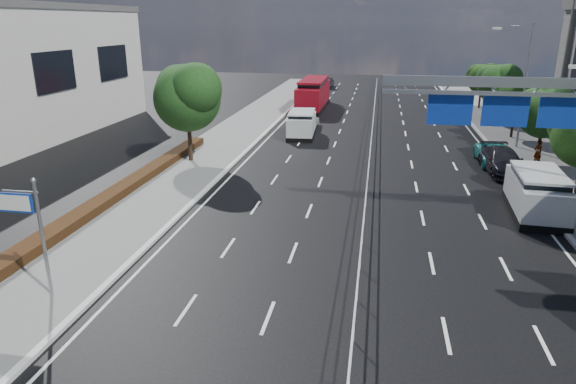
# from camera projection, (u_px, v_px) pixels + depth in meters

# --- Properties ---
(ground) EXTENTS (160.00, 160.00, 0.00)m
(ground) POSITION_uv_depth(u_px,v_px,m) (355.00, 326.00, 16.20)
(ground) COLOR black
(ground) RESTS_ON ground
(sidewalk_near) EXTENTS (5.00, 140.00, 0.14)m
(sidewalk_near) POSITION_uv_depth(u_px,v_px,m) (26.00, 293.00, 18.06)
(sidewalk_near) COLOR slate
(sidewalk_near) RESTS_ON ground
(kerb_near) EXTENTS (0.25, 140.00, 0.15)m
(kerb_near) POSITION_uv_depth(u_px,v_px,m) (92.00, 299.00, 17.65)
(kerb_near) COLOR silver
(kerb_near) RESTS_ON ground
(median_fence) EXTENTS (0.05, 85.00, 1.02)m
(median_fence) POSITION_uv_depth(u_px,v_px,m) (371.00, 147.00, 37.05)
(median_fence) COLOR silver
(median_fence) RESTS_ON ground
(hedge_near) EXTENTS (1.00, 36.00, 0.44)m
(hedge_near) POSITION_uv_depth(u_px,v_px,m) (62.00, 228.00, 22.93)
(hedge_near) COLOR black
(hedge_near) RESTS_ON sidewalk_near
(toilet_sign) EXTENTS (1.62, 0.18, 4.34)m
(toilet_sign) POSITION_uv_depth(u_px,v_px,m) (27.00, 218.00, 17.05)
(toilet_sign) COLOR gray
(toilet_sign) RESTS_ON ground
(overhead_gantry) EXTENTS (10.24, 0.38, 7.45)m
(overhead_gantry) POSITION_uv_depth(u_px,v_px,m) (524.00, 105.00, 22.70)
(overhead_gantry) COLOR gray
(overhead_gantry) RESTS_ON ground
(streetlight_far) EXTENTS (2.78, 2.40, 9.00)m
(streetlight_far) POSITION_uv_depth(u_px,v_px,m) (522.00, 78.00, 37.11)
(streetlight_far) COLOR gray
(streetlight_far) RESTS_ON ground
(near_tree_back) EXTENTS (4.84, 4.51, 6.69)m
(near_tree_back) POSITION_uv_depth(u_px,v_px,m) (188.00, 94.00, 33.47)
(near_tree_back) COLOR black
(near_tree_back) RESTS_ON ground
(far_tree_e) EXTENTS (3.63, 3.38, 5.13)m
(far_tree_e) POSITION_uv_depth(u_px,v_px,m) (545.00, 110.00, 33.76)
(far_tree_e) COLOR black
(far_tree_e) RESTS_ON ground
(far_tree_f) EXTENTS (3.52, 3.28, 5.02)m
(far_tree_f) POSITION_uv_depth(u_px,v_px,m) (517.00, 96.00, 40.78)
(far_tree_f) COLOR black
(far_tree_f) RESTS_ON ground
(far_tree_g) EXTENTS (3.96, 3.69, 5.45)m
(far_tree_g) POSITION_uv_depth(u_px,v_px,m) (498.00, 82.00, 47.70)
(far_tree_g) COLOR black
(far_tree_g) RESTS_ON ground
(far_tree_h) EXTENTS (3.41, 3.18, 4.91)m
(far_tree_h) POSITION_uv_depth(u_px,v_px,m) (483.00, 77.00, 54.82)
(far_tree_h) COLOR black
(far_tree_h) RESTS_ON ground
(white_minivan) EXTENTS (2.38, 4.97, 2.11)m
(white_minivan) POSITION_uv_depth(u_px,v_px,m) (302.00, 124.00, 42.43)
(white_minivan) COLOR black
(white_minivan) RESTS_ON ground
(red_bus) EXTENTS (2.62, 10.76, 3.21)m
(red_bus) POSITION_uv_depth(u_px,v_px,m) (313.00, 93.00, 55.70)
(red_bus) COLOR black
(red_bus) RESTS_ON ground
(near_car_silver) EXTENTS (1.72, 3.96, 1.33)m
(near_car_silver) POSITION_uv_depth(u_px,v_px,m) (309.00, 120.00, 45.97)
(near_car_silver) COLOR #B7BABF
(near_car_silver) RESTS_ON ground
(near_car_dark) EXTENTS (1.64, 4.35, 1.42)m
(near_car_dark) POSITION_uv_depth(u_px,v_px,m) (327.00, 82.00, 73.79)
(near_car_dark) COLOR black
(near_car_dark) RESTS_ON ground
(silver_minivan) EXTENTS (2.60, 5.46, 2.21)m
(silver_minivan) POSITION_uv_depth(u_px,v_px,m) (537.00, 193.00, 25.25)
(silver_minivan) COLOR black
(silver_minivan) RESTS_ON ground
(parked_car_teal) EXTENTS (2.30, 4.87, 1.34)m
(parked_car_teal) POSITION_uv_depth(u_px,v_px,m) (496.00, 155.00, 34.20)
(parked_car_teal) COLOR #1A7671
(parked_car_teal) RESTS_ON ground
(parked_car_dark) EXTENTS (2.42, 5.33, 1.51)m
(parked_car_dark) POSITION_uv_depth(u_px,v_px,m) (503.00, 161.00, 32.35)
(parked_car_dark) COLOR black
(parked_car_dark) RESTS_ON ground
(pedestrian_a) EXTENTS (0.70, 0.59, 1.64)m
(pedestrian_a) POSITION_uv_depth(u_px,v_px,m) (538.00, 152.00, 33.64)
(pedestrian_a) COLOR gray
(pedestrian_a) RESTS_ON sidewalk_far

